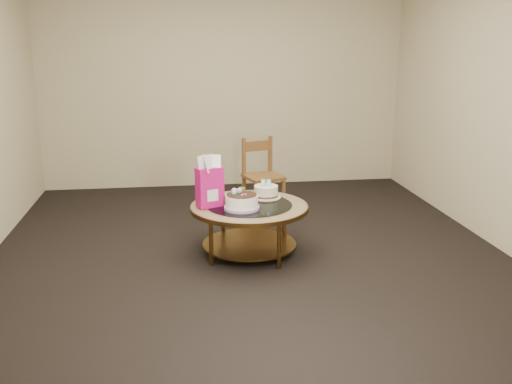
{
  "coord_description": "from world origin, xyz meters",
  "views": [
    {
      "loc": [
        -0.59,
        -4.66,
        1.85
      ],
      "look_at": [
        0.06,
        0.02,
        0.56
      ],
      "focal_mm": 40.0,
      "sensor_mm": 36.0,
      "label": 1
    }
  ],
  "objects": [
    {
      "name": "room_walls",
      "position": [
        0.0,
        0.0,
        1.54
      ],
      "size": [
        4.52,
        5.02,
        2.61
      ],
      "color": "#B7AA8A",
      "rests_on": "ground"
    },
    {
      "name": "ground",
      "position": [
        0.0,
        0.0,
        0.0
      ],
      "size": [
        5.0,
        5.0,
        0.0
      ],
      "primitive_type": "plane",
      "color": "black",
      "rests_on": "ground"
    },
    {
      "name": "decorated_cake",
      "position": [
        -0.08,
        -0.12,
        0.51
      ],
      "size": [
        0.3,
        0.3,
        0.17
      ],
      "rotation": [
        0.0,
        0.0,
        -0.05
      ],
      "color": "#B490CC",
      "rests_on": "coffee_table"
    },
    {
      "name": "dining_chair",
      "position": [
        0.3,
        1.24,
        0.41
      ],
      "size": [
        0.46,
        0.46,
        0.8
      ],
      "rotation": [
        0.0,
        0.0,
        0.29
      ],
      "color": "brown",
      "rests_on": "ground"
    },
    {
      "name": "gift_bag",
      "position": [
        -0.34,
        -0.01,
        0.67
      ],
      "size": [
        0.25,
        0.21,
        0.44
      ],
      "rotation": [
        0.0,
        0.0,
        0.37
      ],
      "color": "#D01371",
      "rests_on": "coffee_table"
    },
    {
      "name": "pillar_candle",
      "position": [
        -0.03,
        0.28,
        0.49
      ],
      "size": [
        0.12,
        0.12,
        0.09
      ],
      "rotation": [
        0.0,
        0.0,
        0.31
      ],
      "color": "#CEB655",
      "rests_on": "coffee_table"
    },
    {
      "name": "cream_cake",
      "position": [
        0.18,
        0.2,
        0.51
      ],
      "size": [
        0.27,
        0.27,
        0.17
      ],
      "rotation": [
        0.0,
        0.0,
        -0.39
      ],
      "color": "white",
      "rests_on": "coffee_table"
    },
    {
      "name": "coffee_table",
      "position": [
        0.0,
        -0.0,
        0.38
      ],
      "size": [
        1.02,
        1.02,
        0.46
      ],
      "color": "brown",
      "rests_on": "ground"
    }
  ]
}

